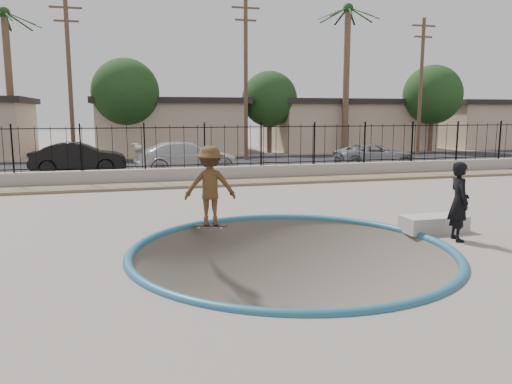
{
  "coord_description": "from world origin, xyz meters",
  "views": [
    {
      "loc": [
        -3.46,
        -10.78,
        2.96
      ],
      "look_at": [
        0.01,
        2.0,
        0.82
      ],
      "focal_mm": 35.0,
      "sensor_mm": 36.0,
      "label": 1
    }
  ],
  "objects_px": {
    "skateboard": "(211,226)",
    "car_c": "(187,157)",
    "skater": "(210,189)",
    "videographer": "(459,201)",
    "car_d": "(376,155)",
    "concrete_ledge": "(434,224)",
    "car_b": "(79,158)"
  },
  "relations": [
    {
      "from": "skateboard",
      "to": "car_c",
      "type": "bearing_deg",
      "value": 105.7
    },
    {
      "from": "skater",
      "to": "videographer",
      "type": "xyz_separation_m",
      "value": [
        5.31,
        -2.73,
        -0.09
      ]
    },
    {
      "from": "car_c",
      "to": "car_d",
      "type": "xyz_separation_m",
      "value": [
        10.16,
        0.0,
        -0.13
      ]
    },
    {
      "from": "concrete_ledge",
      "to": "car_c",
      "type": "xyz_separation_m",
      "value": [
        -4.36,
        13.64,
        0.58
      ]
    },
    {
      "from": "skateboard",
      "to": "car_d",
      "type": "distance_m",
      "value": 16.22
    },
    {
      "from": "skateboard",
      "to": "car_b",
      "type": "bearing_deg",
      "value": 127.84
    },
    {
      "from": "skater",
      "to": "concrete_ledge",
      "type": "height_order",
      "value": "skater"
    },
    {
      "from": "concrete_ledge",
      "to": "car_b",
      "type": "relative_size",
      "value": 0.36
    },
    {
      "from": "skateboard",
      "to": "car_d",
      "type": "bearing_deg",
      "value": 67.02
    },
    {
      "from": "skateboard",
      "to": "car_c",
      "type": "distance_m",
      "value": 11.86
    },
    {
      "from": "car_b",
      "to": "skateboard",
      "type": "bearing_deg",
      "value": -161.01
    },
    {
      "from": "car_c",
      "to": "concrete_ledge",
      "type": "bearing_deg",
      "value": -165.34
    },
    {
      "from": "skateboard",
      "to": "videographer",
      "type": "height_order",
      "value": "videographer"
    },
    {
      "from": "skater",
      "to": "skateboard",
      "type": "distance_m",
      "value": 0.94
    },
    {
      "from": "concrete_ledge",
      "to": "car_c",
      "type": "distance_m",
      "value": 14.33
    },
    {
      "from": "videographer",
      "to": "concrete_ledge",
      "type": "relative_size",
      "value": 1.15
    },
    {
      "from": "skateboard",
      "to": "car_d",
      "type": "xyz_separation_m",
      "value": [
        11.11,
        11.8,
        0.59
      ]
    },
    {
      "from": "skateboard",
      "to": "videographer",
      "type": "relative_size",
      "value": 0.48
    },
    {
      "from": "skater",
      "to": "car_b",
      "type": "xyz_separation_m",
      "value": [
        -4.11,
        13.01,
        -0.24
      ]
    },
    {
      "from": "car_b",
      "to": "car_c",
      "type": "height_order",
      "value": "car_c"
    },
    {
      "from": "skater",
      "to": "car_c",
      "type": "distance_m",
      "value": 11.84
    },
    {
      "from": "car_b",
      "to": "car_d",
      "type": "relative_size",
      "value": 1.0
    },
    {
      "from": "car_b",
      "to": "car_d",
      "type": "height_order",
      "value": "car_b"
    },
    {
      "from": "skateboard",
      "to": "skater",
      "type": "bearing_deg",
      "value": 20.3
    },
    {
      "from": "concrete_ledge",
      "to": "car_d",
      "type": "bearing_deg",
      "value": 66.93
    },
    {
      "from": "car_b",
      "to": "car_c",
      "type": "bearing_deg",
      "value": -101.99
    },
    {
      "from": "car_b",
      "to": "car_d",
      "type": "bearing_deg",
      "value": -93.08
    },
    {
      "from": "videographer",
      "to": "concrete_ledge",
      "type": "distance_m",
      "value": 1.15
    },
    {
      "from": "videographer",
      "to": "concrete_ledge",
      "type": "height_order",
      "value": "videographer"
    },
    {
      "from": "skater",
      "to": "car_c",
      "type": "bearing_deg",
      "value": -85.45
    },
    {
      "from": "videographer",
      "to": "car_c",
      "type": "xyz_separation_m",
      "value": [
        -4.36,
        14.53,
        -0.14
      ]
    },
    {
      "from": "skater",
      "to": "car_c",
      "type": "xyz_separation_m",
      "value": [
        0.95,
        11.8,
        -0.23
      ]
    }
  ]
}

